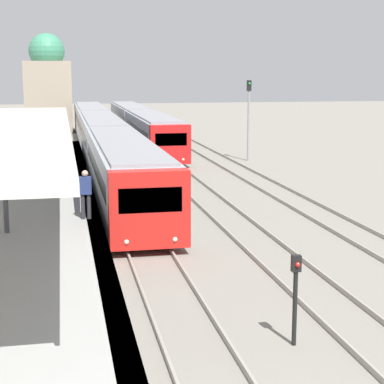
# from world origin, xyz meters

# --- Properties ---
(platform_canopy) EXTENTS (4.00, 21.41, 3.28)m
(platform_canopy) POSITION_xyz_m (-4.41, 12.79, 4.15)
(platform_canopy) COLOR beige
(platform_canopy) RESTS_ON station_platform
(person_on_platform) EXTENTS (0.40, 0.22, 1.66)m
(person_on_platform) POSITION_xyz_m (-1.97, 14.23, 1.95)
(person_on_platform) COLOR #2D2D33
(person_on_platform) RESTS_ON station_platform
(train_near) EXTENTS (2.64, 48.77, 2.92)m
(train_near) POSITION_xyz_m (0.00, 36.96, 1.63)
(train_near) COLOR red
(train_near) RESTS_ON ground_plane
(train_far) EXTENTS (2.56, 31.93, 2.83)m
(train_far) POSITION_xyz_m (3.91, 47.64, 1.58)
(train_far) COLOR red
(train_far) RESTS_ON ground_plane
(signal_post_near) EXTENTS (0.20, 0.21, 2.04)m
(signal_post_near) POSITION_xyz_m (2.14, 5.24, 1.25)
(signal_post_near) COLOR black
(signal_post_near) RESTS_ON ground_plane
(signal_mast_far) EXTENTS (0.28, 0.29, 5.40)m
(signal_mast_far) POSITION_xyz_m (9.67, 34.40, 3.37)
(signal_mast_far) COLOR gray
(signal_mast_far) RESTS_ON ground_plane
(distant_domed_building) EXTENTS (4.61, 4.61, 9.78)m
(distant_domed_building) POSITION_xyz_m (-3.88, 59.54, 4.55)
(distant_domed_building) COLOR gray
(distant_domed_building) RESTS_ON ground_plane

